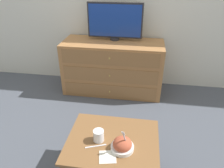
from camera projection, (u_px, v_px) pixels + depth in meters
The scene contains 8 objects.
ground_plane at pixel (111, 80), 3.52m from camera, with size 12.00×12.00×0.00m, color #474C56.
dresser at pixel (113, 67), 3.07m from camera, with size 1.36×0.55×0.73m.
tv at pixel (115, 21), 2.86m from camera, with size 0.73×0.12×0.49m.
coffee_table at pixel (113, 146), 1.75m from camera, with size 0.72×0.60×0.43m.
takeout_bowl at pixel (122, 145), 1.62m from camera, with size 0.17×0.17×0.21m.
drink_cup at pixel (99, 136), 1.70m from camera, with size 0.08×0.08×0.10m.
napkin at pixel (108, 157), 1.57m from camera, with size 0.14×0.14×0.00m.
knife at pixel (96, 146), 1.66m from camera, with size 0.16×0.07×0.01m.
Camera 1 is at (0.48, -3.07, 1.65)m, focal length 35.00 mm.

